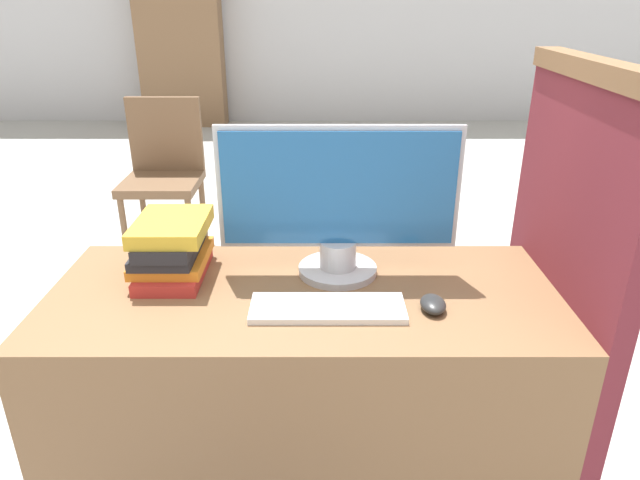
{
  "coord_description": "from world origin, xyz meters",
  "views": [
    {
      "loc": [
        0.04,
        -1.03,
        1.47
      ],
      "look_at": [
        0.05,
        0.26,
        0.91
      ],
      "focal_mm": 32.0,
      "sensor_mm": 36.0,
      "label": 1
    }
  ],
  "objects_px": {
    "keyboard": "(327,308)",
    "monitor": "(338,203)",
    "book_stack": "(171,248)",
    "mouse": "(432,304)",
    "far_chair": "(163,168)"
  },
  "relations": [
    {
      "from": "keyboard",
      "to": "monitor",
      "type": "bearing_deg",
      "value": 81.75
    },
    {
      "from": "mouse",
      "to": "book_stack",
      "type": "height_order",
      "value": "book_stack"
    },
    {
      "from": "monitor",
      "to": "mouse",
      "type": "distance_m",
      "value": 0.36
    },
    {
      "from": "keyboard",
      "to": "mouse",
      "type": "distance_m",
      "value": 0.26
    },
    {
      "from": "mouse",
      "to": "book_stack",
      "type": "relative_size",
      "value": 0.33
    },
    {
      "from": "mouse",
      "to": "far_chair",
      "type": "xyz_separation_m",
      "value": [
        -1.21,
        2.07,
        -0.26
      ]
    },
    {
      "from": "mouse",
      "to": "far_chair",
      "type": "relative_size",
      "value": 0.1
    },
    {
      "from": "monitor",
      "to": "mouse",
      "type": "height_order",
      "value": "monitor"
    },
    {
      "from": "monitor",
      "to": "mouse",
      "type": "relative_size",
      "value": 7.01
    },
    {
      "from": "monitor",
      "to": "book_stack",
      "type": "relative_size",
      "value": 2.3
    },
    {
      "from": "mouse",
      "to": "far_chair",
      "type": "bearing_deg",
      "value": 120.4
    },
    {
      "from": "monitor",
      "to": "mouse",
      "type": "bearing_deg",
      "value": -41.78
    },
    {
      "from": "keyboard",
      "to": "far_chair",
      "type": "height_order",
      "value": "far_chair"
    },
    {
      "from": "keyboard",
      "to": "mouse",
      "type": "height_order",
      "value": "mouse"
    },
    {
      "from": "mouse",
      "to": "book_stack",
      "type": "bearing_deg",
      "value": 164.14
    }
  ]
}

